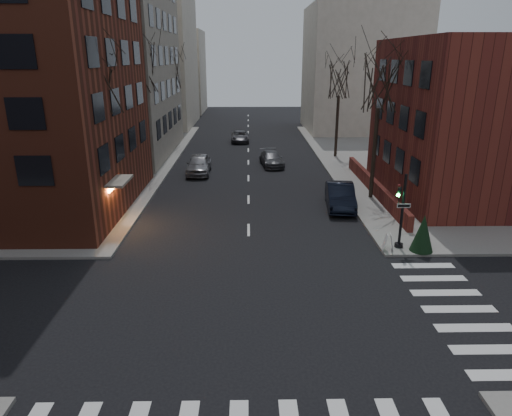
{
  "coord_description": "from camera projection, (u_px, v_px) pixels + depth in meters",
  "views": [
    {
      "loc": [
        0.02,
        -13.25,
        9.86
      ],
      "look_at": [
        0.41,
        10.13,
        2.0
      ],
      "focal_mm": 32.0,
      "sensor_mm": 36.0,
      "label": 1
    }
  ],
  "objects": [
    {
      "name": "car_lane_far",
      "position": [
        240.0,
        137.0,
        54.4
      ],
      "size": [
        2.17,
        4.55,
        1.25
      ],
      "primitive_type": "imported",
      "rotation": [
        0.0,
        0.0,
        0.02
      ],
      "color": "#434247",
      "rests_on": "ground"
    },
    {
      "name": "low_wall_right",
      "position": [
        374.0,
        186.0,
        33.65
      ],
      "size": [
        0.35,
        16.0,
        1.0
      ],
      "primitive_type": "cube",
      "color": "maroon",
      "rests_on": "sidewalk_far_right"
    },
    {
      "name": "building_distant_la",
      "position": [
        142.0,
        61.0,
        64.72
      ],
      "size": [
        14.0,
        16.0,
        18.0
      ],
      "primitive_type": "cube",
      "color": "beige",
      "rests_on": "ground"
    },
    {
      "name": "tree_left_a",
      "position": [
        94.0,
        81.0,
        26.13
      ],
      "size": [
        4.18,
        4.18,
        10.26
      ],
      "color": "#2D231C",
      "rests_on": "sidewalk_far_left"
    },
    {
      "name": "building_left_tan",
      "position": [
        68.0,
        9.0,
        43.19
      ],
      "size": [
        18.0,
        18.0,
        28.0
      ],
      "primitive_type": "cube",
      "color": "#9F9283",
      "rests_on": "ground"
    },
    {
      "name": "car_lane_silver",
      "position": [
        199.0,
        164.0,
        39.73
      ],
      "size": [
        2.01,
        4.93,
        1.67
      ],
      "primitive_type": "imported",
      "rotation": [
        0.0,
        0.0,
        0.01
      ],
      "color": "gray",
      "rests_on": "ground"
    },
    {
      "name": "streetlamp_near",
      "position": [
        142.0,
        132.0,
        35.07
      ],
      "size": [
        0.36,
        0.36,
        6.28
      ],
      "color": "black",
      "rests_on": "sidewalk_far_left"
    },
    {
      "name": "traffic_signal",
      "position": [
        401.0,
        216.0,
        23.74
      ],
      "size": [
        0.76,
        0.44,
        4.0
      ],
      "color": "black",
      "rests_on": "sidewalk_far_right"
    },
    {
      "name": "tree_left_c",
      "position": [
        169.0,
        72.0,
        50.91
      ],
      "size": [
        3.96,
        3.96,
        9.72
      ],
      "color": "#2D231C",
      "rests_on": "sidewalk_far_left"
    },
    {
      "name": "parked_sedan",
      "position": [
        340.0,
        196.0,
        30.76
      ],
      "size": [
        2.22,
        5.17,
        1.66
      ],
      "primitive_type": "imported",
      "rotation": [
        0.0,
        0.0,
        -0.09
      ],
      "color": "black",
      "rests_on": "ground"
    },
    {
      "name": "tree_left_b",
      "position": [
        141.0,
        67.0,
        37.36
      ],
      "size": [
        4.4,
        4.4,
        10.8
      ],
      "color": "#2D231C",
      "rests_on": "sidewalk_far_left"
    },
    {
      "name": "building_distant_ra",
      "position": [
        360.0,
        70.0,
        60.78
      ],
      "size": [
        14.0,
        14.0,
        16.0
      ],
      "primitive_type": "cube",
      "color": "beige",
      "rests_on": "ground"
    },
    {
      "name": "tree_right_a",
      "position": [
        380.0,
        84.0,
        30.34
      ],
      "size": [
        3.96,
        3.96,
        9.72
      ],
      "color": "#2D231C",
      "rests_on": "sidewalk_far_right"
    },
    {
      "name": "ground",
      "position": [
        249.0,
        357.0,
        15.7
      ],
      "size": [
        160.0,
        160.0,
        0.0
      ],
      "primitive_type": "plane",
      "color": "black",
      "rests_on": "ground"
    },
    {
      "name": "tree_right_b",
      "position": [
        339.0,
        80.0,
        43.75
      ],
      "size": [
        3.74,
        3.74,
        9.18
      ],
      "color": "#2D231C",
      "rests_on": "sidewalk_far_right"
    },
    {
      "name": "sandwich_board",
      "position": [
        388.0,
        242.0,
        23.8
      ],
      "size": [
        0.49,
        0.62,
        0.91
      ],
      "primitive_type": "cube",
      "rotation": [
        0.0,
        0.0,
        -0.17
      ],
      "color": "white",
      "rests_on": "sidewalk_far_right"
    },
    {
      "name": "car_lane_gray",
      "position": [
        272.0,
        159.0,
        42.52
      ],
      "size": [
        2.42,
        4.75,
        1.32
      ],
      "primitive_type": "imported",
      "rotation": [
        0.0,
        0.0,
        0.13
      ],
      "color": "#3D3E42",
      "rests_on": "ground"
    },
    {
      "name": "evergreen_shrub",
      "position": [
        423.0,
        233.0,
        23.53
      ],
      "size": [
        1.37,
        1.37,
        1.97
      ],
      "primitive_type": "cone",
      "rotation": [
        0.0,
        0.0,
        0.18
      ],
      "color": "#15311A",
      "rests_on": "sidewalk_far_right"
    },
    {
      "name": "building_distant_lb",
      "position": [
        175.0,
        72.0,
        81.5
      ],
      "size": [
        10.0,
        12.0,
        14.0
      ],
      "primitive_type": "cube",
      "color": "beige",
      "rests_on": "ground"
    },
    {
      "name": "building_right_brick",
      "position": [
        481.0,
        120.0,
        32.21
      ],
      "size": [
        12.0,
        14.0,
        11.0
      ],
      "primitive_type": "cube",
      "color": "maroon",
      "rests_on": "ground"
    },
    {
      "name": "streetlamp_far",
      "position": [
        179.0,
        105.0,
        54.02
      ],
      "size": [
        0.36,
        0.36,
        6.28
      ],
      "color": "black",
      "rests_on": "sidewalk_far_left"
    }
  ]
}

